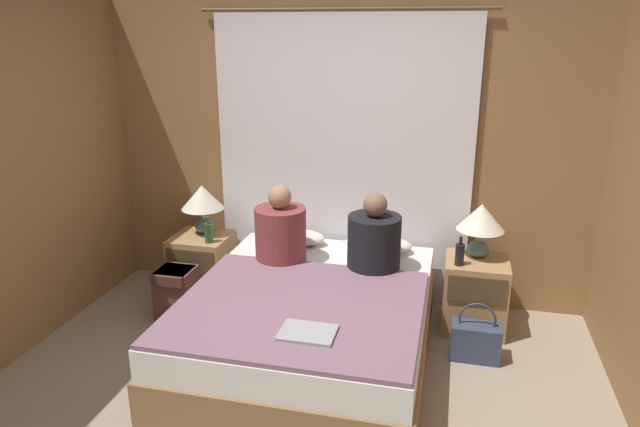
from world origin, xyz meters
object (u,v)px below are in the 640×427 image
(laptop_on_bed, at_px, (308,333))
(bed, at_px, (310,324))
(pillow_left, at_px, (293,237))
(person_left_in_bed, at_px, (281,232))
(lamp_right, at_px, (481,221))
(nightstand_left, at_px, (203,267))
(beer_bottle_on_right_stand, at_px, (460,254))
(handbag_on_floor, at_px, (475,340))
(nightstand_right, at_px, (475,294))
(pillow_right, at_px, (378,244))
(backpack_on_floor, at_px, (177,291))
(beer_bottle_on_left_stand, at_px, (209,233))
(lamp_left, at_px, (202,200))
(person_right_in_bed, at_px, (374,240))

(laptop_on_bed, bearing_deg, bed, 103.48)
(pillow_left, relative_size, person_left_in_bed, 0.89)
(lamp_right, bearing_deg, nightstand_left, -177.93)
(beer_bottle_on_right_stand, xyz_separation_m, handbag_on_floor, (0.15, -0.33, -0.50))
(nightstand_right, height_order, lamp_right, lamp_right)
(lamp_right, bearing_deg, pillow_right, 176.81)
(nightstand_left, distance_m, backpack_on_floor, 0.42)
(person_left_in_bed, relative_size, laptop_on_bed, 1.87)
(handbag_on_floor, bearing_deg, lamp_right, 90.98)
(pillow_left, distance_m, beer_bottle_on_left_stand, 0.68)
(lamp_right, distance_m, beer_bottle_on_left_stand, 2.12)
(bed, distance_m, backpack_on_floor, 1.18)
(lamp_left, height_order, laptop_on_bed, lamp_left)
(lamp_left, height_order, handbag_on_floor, lamp_left)
(lamp_right, relative_size, pillow_left, 0.78)
(person_right_in_bed, bearing_deg, pillow_left, 152.93)
(nightstand_right, relative_size, laptop_on_bed, 1.75)
(nightstand_left, distance_m, person_right_in_bed, 1.57)
(nightstand_right, distance_m, laptop_on_bed, 1.65)
(beer_bottle_on_right_stand, bearing_deg, laptop_on_bed, -124.81)
(lamp_left, relative_size, beer_bottle_on_right_stand, 1.89)
(nightstand_right, distance_m, pillow_right, 0.83)
(pillow_left, bearing_deg, pillow_right, 0.00)
(person_left_in_bed, distance_m, beer_bottle_on_right_stand, 1.33)
(nightstand_left, distance_m, beer_bottle_on_right_stand, 2.13)
(person_right_in_bed, bearing_deg, beer_bottle_on_right_stand, 12.03)
(backpack_on_floor, bearing_deg, lamp_right, 12.32)
(handbag_on_floor, bearing_deg, backpack_on_floor, 179.31)
(beer_bottle_on_right_stand, height_order, backpack_on_floor, beer_bottle_on_right_stand)
(nightstand_left, bearing_deg, beer_bottle_on_left_stand, -41.79)
(laptop_on_bed, distance_m, handbag_on_floor, 1.37)
(bed, bearing_deg, pillow_left, 113.43)
(person_left_in_bed, bearing_deg, handbag_on_floor, -7.66)
(bed, bearing_deg, beer_bottle_on_right_stand, 30.40)
(handbag_on_floor, bearing_deg, person_right_in_bed, 165.41)
(pillow_left, bearing_deg, person_right_in_bed, -27.07)
(handbag_on_floor, bearing_deg, nightstand_right, 91.15)
(nightstand_left, relative_size, pillow_right, 1.05)
(lamp_right, height_order, backpack_on_floor, lamp_right)
(beer_bottle_on_left_stand, distance_m, handbag_on_floor, 2.19)
(bed, relative_size, nightstand_right, 3.58)
(pillow_left, bearing_deg, bed, -66.57)
(pillow_right, distance_m, handbag_on_floor, 1.05)
(nightstand_right, xyz_separation_m, person_right_in_bed, (-0.75, -0.24, 0.46))
(pillow_left, bearing_deg, laptop_on_bed, -70.74)
(person_left_in_bed, distance_m, handbag_on_floor, 1.60)
(backpack_on_floor, bearing_deg, beer_bottle_on_left_stand, 61.52)
(lamp_right, distance_m, pillow_right, 0.81)
(nightstand_right, distance_m, beer_bottle_on_right_stand, 0.40)
(person_left_in_bed, relative_size, person_right_in_bed, 1.02)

